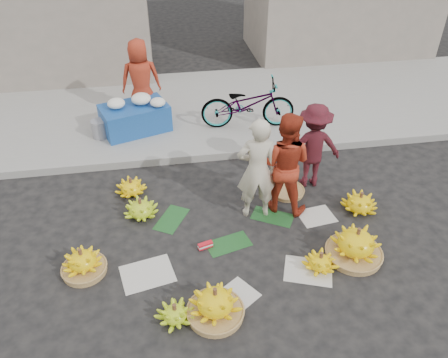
{
  "coord_description": "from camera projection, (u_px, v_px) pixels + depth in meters",
  "views": [
    {
      "loc": [
        -0.92,
        -4.84,
        4.54
      ],
      "look_at": [
        -0.06,
        0.48,
        0.7
      ],
      "focal_mm": 35.0,
      "sensor_mm": 36.0,
      "label": 1
    }
  ],
  "objects": [
    {
      "name": "ground",
      "position": [
        233.0,
        234.0,
        6.65
      ],
      "size": [
        80.0,
        80.0,
        0.0
      ],
      "primitive_type": "plane",
      "color": "black",
      "rests_on": "ground"
    },
    {
      "name": "incense_stack",
      "position": [
        205.0,
        245.0,
        6.38
      ],
      "size": [
        0.23,
        0.13,
        0.09
      ],
      "primitive_type": "cube",
      "rotation": [
        0.0,
        0.0,
        0.29
      ],
      "color": "red",
      "rests_on": "ground"
    },
    {
      "name": "banana_bunch_7",
      "position": [
        131.0,
        187.0,
        7.41
      ],
      "size": [
        0.52,
        0.52,
        0.32
      ],
      "rotation": [
        0.0,
        0.0,
        -0.07
      ],
      "color": "yellow",
      "rests_on": "ground"
    },
    {
      "name": "basket_spare",
      "position": [
        287.0,
        191.0,
        7.48
      ],
      "size": [
        0.61,
        0.61,
        0.07
      ],
      "primitive_type": "cylinder",
      "rotation": [
        0.0,
        0.0,
        -0.06
      ],
      "color": "olive",
      "rests_on": "ground"
    },
    {
      "name": "banana_bunch_1",
      "position": [
        175.0,
        313.0,
        5.32
      ],
      "size": [
        0.5,
        0.5,
        0.28
      ],
      "rotation": [
        0.0,
        0.0,
        -0.23
      ],
      "color": "#92C01B",
      "rests_on": "ground"
    },
    {
      "name": "banana_bunch_6",
      "position": [
        141.0,
        208.0,
        6.92
      ],
      "size": [
        0.61,
        0.61,
        0.34
      ],
      "rotation": [
        0.0,
        0.0,
        -0.15
      ],
      "color": "#92C01B",
      "rests_on": "ground"
    },
    {
      "name": "flower_table",
      "position": [
        135.0,
        116.0,
        8.89
      ],
      "size": [
        1.5,
        1.19,
        0.76
      ],
      "rotation": [
        0.0,
        0.0,
        0.32
      ],
      "color": "#164491",
      "rests_on": "sidewalk"
    },
    {
      "name": "banana_bunch_3",
      "position": [
        320.0,
        262.0,
        6.02
      ],
      "size": [
        0.45,
        0.45,
        0.28
      ],
      "rotation": [
        0.0,
        0.0,
        0.06
      ],
      "color": "yellow",
      "rests_on": "ground"
    },
    {
      "name": "man_striped",
      "position": [
        313.0,
        146.0,
        7.29
      ],
      "size": [
        1.02,
        0.63,
        1.51
      ],
      "primitive_type": "imported",
      "rotation": [
        0.0,
        0.0,
        3.07
      ],
      "color": "maroon",
      "rests_on": "ground"
    },
    {
      "name": "vendor_red",
      "position": [
        285.0,
        163.0,
        6.7
      ],
      "size": [
        1.03,
        0.96,
        1.7
      ],
      "primitive_type": "imported",
      "rotation": [
        0.0,
        0.0,
        2.64
      ],
      "color": "#B8371C",
      "rests_on": "ground"
    },
    {
      "name": "banana_bunch_0",
      "position": [
        83.0,
        262.0,
        5.93
      ],
      "size": [
        0.65,
        0.65,
        0.42
      ],
      "rotation": [
        0.0,
        0.0,
        -0.31
      ],
      "color": "olive",
      "rests_on": "ground"
    },
    {
      "name": "curb",
      "position": [
        213.0,
        154.0,
        8.37
      ],
      "size": [
        40.0,
        0.25,
        0.15
      ],
      "primitive_type": "cube",
      "color": "gray",
      "rests_on": "ground"
    },
    {
      "name": "banana_bunch_2",
      "position": [
        215.0,
        304.0,
        5.33
      ],
      "size": [
        0.7,
        0.7,
        0.48
      ],
      "rotation": [
        0.0,
        0.0,
        0.05
      ],
      "color": "olive",
      "rests_on": "ground"
    },
    {
      "name": "sidewalk",
      "position": [
        200.0,
        107.0,
        10.07
      ],
      "size": [
        40.0,
        4.0,
        0.12
      ],
      "primitive_type": "cube",
      "color": "gray",
      "rests_on": "ground"
    },
    {
      "name": "grey_bucket",
      "position": [
        100.0,
        129.0,
        8.72
      ],
      "size": [
        0.32,
        0.32,
        0.36
      ],
      "primitive_type": "cylinder",
      "color": "gray",
      "rests_on": "sidewalk"
    },
    {
      "name": "banana_leaves",
      "position": [
        224.0,
        226.0,
        6.79
      ],
      "size": [
        2.0,
        1.0,
        0.0
      ],
      "primitive_type": null,
      "color": "#17471E",
      "rests_on": "ground"
    },
    {
      "name": "flower_vendor",
      "position": [
        141.0,
        80.0,
        9.08
      ],
      "size": [
        0.85,
        0.58,
        1.69
      ],
      "primitive_type": "imported",
      "rotation": [
        0.0,
        0.0,
        3.2
      ],
      "color": "#B8371C",
      "rests_on": "sidewalk"
    },
    {
      "name": "newspaper_scatter",
      "position": [
        243.0,
        273.0,
        6.0
      ],
      "size": [
        3.2,
        1.8,
        0.0
      ],
      "primitive_type": null,
      "color": "silver",
      "rests_on": "ground"
    },
    {
      "name": "vendor_cream",
      "position": [
        257.0,
        170.0,
        6.56
      ],
      "size": [
        0.64,
        0.44,
        1.7
      ],
      "primitive_type": "imported",
      "rotation": [
        0.0,
        0.0,
        3.08
      ],
      "color": "beige",
      "rests_on": "ground"
    },
    {
      "name": "bicycle",
      "position": [
        248.0,
        104.0,
        8.91
      ],
      "size": [
        0.84,
        1.97,
        1.01
      ],
      "primitive_type": "imported",
      "rotation": [
        0.0,
        0.0,
        1.48
      ],
      "color": "gray",
      "rests_on": "sidewalk"
    },
    {
      "name": "banana_bunch_5",
      "position": [
        360.0,
        203.0,
        7.03
      ],
      "size": [
        0.59,
        0.59,
        0.36
      ],
      "rotation": [
        0.0,
        0.0,
        0.04
      ],
      "color": "yellow",
      "rests_on": "ground"
    },
    {
      "name": "banana_bunch_4",
      "position": [
        356.0,
        244.0,
        6.14
      ],
      "size": [
        0.9,
        0.9,
        0.52
      ],
      "rotation": [
        0.0,
        0.0,
        0.32
      ],
      "color": "olive",
      "rests_on": "ground"
    }
  ]
}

